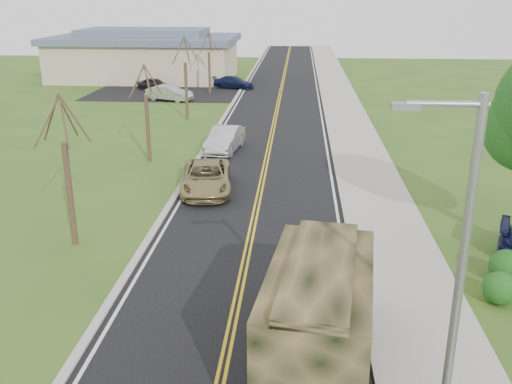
# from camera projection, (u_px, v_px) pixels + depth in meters

# --- Properties ---
(road) EXTENTS (8.00, 120.00, 0.01)m
(road) POSITION_uv_depth(u_px,v_px,m) (278.00, 106.00, 50.74)
(road) COLOR black
(road) RESTS_ON ground
(curb_right) EXTENTS (0.30, 120.00, 0.12)m
(curb_right) POSITION_uv_depth(u_px,v_px,m) (325.00, 106.00, 50.43)
(curb_right) COLOR #9E998E
(curb_right) RESTS_ON ground
(sidewalk_right) EXTENTS (3.20, 120.00, 0.10)m
(sidewalk_right) POSITION_uv_depth(u_px,v_px,m) (344.00, 107.00, 50.31)
(sidewalk_right) COLOR #9E998E
(sidewalk_right) RESTS_ON ground
(curb_left) EXTENTS (0.30, 120.00, 0.10)m
(curb_left) POSITION_uv_depth(u_px,v_px,m) (231.00, 105.00, 51.02)
(curb_left) COLOR #9E998E
(curb_left) RESTS_ON ground
(street_light) EXTENTS (1.65, 0.22, 8.00)m
(street_light) POSITION_uv_depth(u_px,v_px,m) (455.00, 280.00, 10.83)
(street_light) COLOR gray
(street_light) RESTS_ON ground
(bare_tree_a) EXTENTS (1.93, 2.26, 6.08)m
(bare_tree_a) POSITION_uv_depth(u_px,v_px,m) (68.00, 182.00, 22.15)
(bare_tree_a) COLOR #38281C
(bare_tree_a) RESTS_ON ground
(bare_tree_b) EXTENTS (1.83, 2.14, 5.73)m
(bare_tree_b) POSITION_uv_depth(u_px,v_px,m) (147.00, 120.00, 33.48)
(bare_tree_b) COLOR #38281C
(bare_tree_b) RESTS_ON ground
(bare_tree_c) EXTENTS (2.04, 2.39, 6.42)m
(bare_tree_c) POSITION_uv_depth(u_px,v_px,m) (186.00, 84.00, 44.67)
(bare_tree_c) COLOR #38281C
(bare_tree_c) RESTS_ON ground
(bare_tree_d) EXTENTS (1.88, 2.20, 5.91)m
(bare_tree_d) POSITION_uv_depth(u_px,v_px,m) (209.00, 68.00, 56.04)
(bare_tree_d) COLOR #38281C
(bare_tree_d) RESTS_ON ground
(commercial_building) EXTENTS (25.50, 21.50, 5.65)m
(commercial_building) POSITION_uv_depth(u_px,v_px,m) (146.00, 55.00, 66.01)
(commercial_building) COLOR tan
(commercial_building) RESTS_ON ground
(military_truck) EXTENTS (3.27, 7.25, 3.50)m
(military_truck) POSITION_uv_depth(u_px,v_px,m) (321.00, 305.00, 14.65)
(military_truck) COLOR black
(military_truck) RESTS_ON ground
(suv_champagne) EXTENTS (3.07, 5.53, 1.47)m
(suv_champagne) POSITION_uv_depth(u_px,v_px,m) (206.00, 177.00, 28.87)
(suv_champagne) COLOR #968955
(suv_champagne) RESTS_ON ground
(sedan_silver) EXTENTS (2.24, 4.86, 1.54)m
(sedan_silver) POSITION_uv_depth(u_px,v_px,m) (225.00, 139.00, 36.13)
(sedan_silver) COLOR #BABABF
(sedan_silver) RESTS_ON ground
(lot_car_dark) EXTENTS (3.90, 2.44, 1.24)m
(lot_car_dark) POSITION_uv_depth(u_px,v_px,m) (155.00, 84.00, 58.87)
(lot_car_dark) COLOR black
(lot_car_dark) RESTS_ON ground
(lot_car_silver) EXTENTS (4.67, 2.83, 1.45)m
(lot_car_silver) POSITION_uv_depth(u_px,v_px,m) (169.00, 93.00, 53.10)
(lot_car_silver) COLOR #B0B0B5
(lot_car_silver) RESTS_ON ground
(lot_car_navy) EXTENTS (4.64, 2.98, 1.25)m
(lot_car_navy) POSITION_uv_depth(u_px,v_px,m) (234.00, 82.00, 59.92)
(lot_car_navy) COLOR #0F1838
(lot_car_navy) RESTS_ON ground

